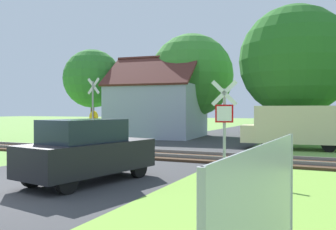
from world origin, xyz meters
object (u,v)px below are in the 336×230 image
tree_left (92,79)px  fence_panel (264,225)px  crossing_sign_far (93,110)px  tree_right (295,61)px  tree_center (192,75)px  parked_car (88,151)px  house (158,109)px  stop_sign_near (224,119)px  mail_truck (294,125)px

tree_left → fence_panel: tree_left is taller
crossing_sign_far → tree_right: bearing=51.4°
tree_center → parked_car: bearing=-78.3°
house → tree_right: tree_right is taller
stop_sign_near → tree_center: 17.28m
tree_center → mail_truck: 11.82m
house → tree_left: tree_left is taller
crossing_sign_far → fence_panel: (10.97, -12.46, -1.18)m
tree_right → tree_left: bearing=178.1°
tree_left → fence_panel: 27.24m
tree_center → stop_sign_near: bearing=-66.0°
mail_truck → fence_panel: (1.21, -16.22, -0.39)m
stop_sign_near → tree_left: 19.38m
tree_right → mail_truck: (0.35, -4.20, -3.84)m
mail_truck → fence_panel: mail_truck is taller
tree_left → tree_right: 15.50m
tree_left → tree_right: tree_right is taller
house → parked_car: 17.73m
stop_sign_near → mail_truck: 8.16m
house → tree_right: (9.90, -1.00, 2.99)m
house → tree_center: tree_center is taller
stop_sign_near → fence_panel: stop_sign_near is taller
tree_left → house: bearing=4.9°
tree_left → parked_car: size_ratio=1.61×
house → tree_center: (1.85, 2.33, 2.65)m
stop_sign_near → parked_car: stop_sign_near is taller
crossing_sign_far → tree_center: (1.35, 11.30, 2.71)m
tree_center → tree_right: size_ratio=0.94×
mail_truck → parked_car: 12.35m
tree_center → fence_panel: (9.61, -23.75, -3.89)m
house → fence_panel: 24.33m
stop_sign_near → house: (-8.78, 13.21, 0.34)m
tree_center → mail_truck: tree_center is taller
stop_sign_near → fence_panel: size_ratio=0.85×
stop_sign_near → tree_right: (1.13, 12.21, 3.33)m
tree_center → parked_car: size_ratio=1.89×
fence_panel → parked_car: bearing=53.3°
stop_sign_near → mail_truck: (1.48, 8.01, -0.51)m
tree_center → tree_right: 8.72m
tree_center → fence_panel: 25.92m
stop_sign_near → tree_right: size_ratio=0.36×
stop_sign_near → tree_left: size_ratio=0.44×
tree_center → fence_panel: bearing=-68.0°
crossing_sign_far → house: house is taller
house → parked_car: (5.79, -16.72, -1.20)m
crossing_sign_far → parked_car: (5.30, -7.75, -1.13)m
house → crossing_sign_far: bearing=-91.4°
tree_left → mail_truck: bearing=-16.6°
tree_center → crossing_sign_far: bearing=-96.8°
stop_sign_near → mail_truck: size_ratio=0.60×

